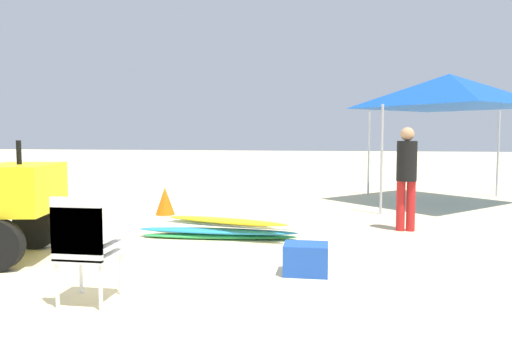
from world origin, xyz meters
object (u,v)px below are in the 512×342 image
object	(u,v)px
surfboard_pile	(222,228)
cooler_box	(306,259)
stacked_plastic_chairs	(84,241)
traffic_cone_near	(165,201)
lifeguard_near_left	(407,172)
popup_canopy	(449,91)

from	to	relation	value
surfboard_pile	cooler_box	xyz separation A→B (m)	(1.34, -1.66, 0.02)
stacked_plastic_chairs	surfboard_pile	world-z (taller)	stacked_plastic_chairs
cooler_box	surfboard_pile	bearing A→B (deg)	128.95
surfboard_pile	traffic_cone_near	xyz separation A→B (m)	(-1.59, 1.93, 0.11)
lifeguard_near_left	popup_canopy	world-z (taller)	popup_canopy
surfboard_pile	traffic_cone_near	bearing A→B (deg)	129.52
lifeguard_near_left	traffic_cone_near	bearing A→B (deg)	168.35
stacked_plastic_chairs	popup_canopy	xyz separation A→B (m)	(4.82, 7.21, 1.93)
popup_canopy	traffic_cone_near	size ratio (longest dim) A/B	6.03
popup_canopy	traffic_cone_near	distance (m)	6.64
surfboard_pile	traffic_cone_near	distance (m)	2.51
surfboard_pile	cooler_box	bearing A→B (deg)	-51.05
popup_canopy	cooler_box	world-z (taller)	popup_canopy
stacked_plastic_chairs	surfboard_pile	distance (m)	3.06
surfboard_pile	lifeguard_near_left	world-z (taller)	lifeguard_near_left
popup_canopy	traffic_cone_near	world-z (taller)	popup_canopy
lifeguard_near_left	popup_canopy	bearing A→B (deg)	67.09
stacked_plastic_chairs	traffic_cone_near	bearing A→B (deg)	101.21
stacked_plastic_chairs	traffic_cone_near	size ratio (longest dim) A/B	1.90
lifeguard_near_left	cooler_box	bearing A→B (deg)	-118.98
popup_canopy	surfboard_pile	bearing A→B (deg)	-134.60
stacked_plastic_chairs	popup_canopy	distance (m)	8.89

